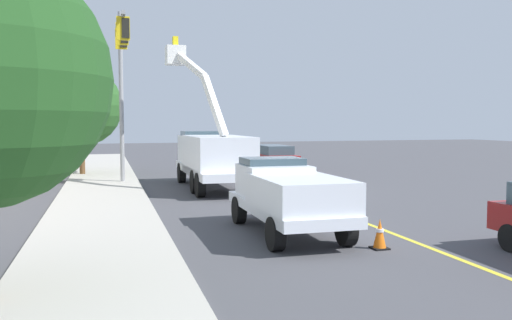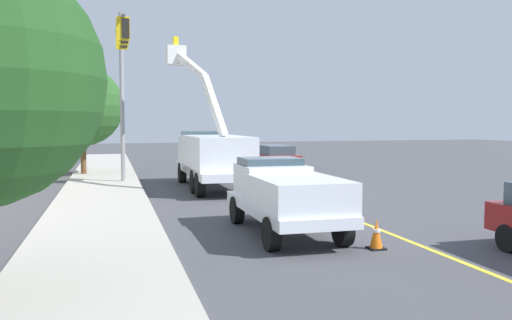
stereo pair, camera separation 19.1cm
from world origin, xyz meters
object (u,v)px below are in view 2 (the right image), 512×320
Objects in this scene: traffic_cone_mid_rear at (231,171)px; traffic_cone_leading at (376,234)px; service_pickup_truck at (285,194)px; utility_bucket_truck at (212,154)px; traffic_cone_mid_front at (282,190)px; traffic_signal_mast at (122,64)px; passing_minivan at (275,157)px.

traffic_cone_leading is at bearing 177.39° from traffic_cone_mid_rear.
service_pickup_truck is 2.93m from traffic_cone_leading.
utility_bucket_truck is 13.38m from traffic_cone_leading.
service_pickup_truck is 15.10m from traffic_cone_mid_rear.
traffic_cone_leading is 8.58m from traffic_cone_mid_front.
utility_bucket_truck reaches higher than traffic_cone_mid_front.
service_pickup_truck is at bearing -163.86° from traffic_signal_mast.
traffic_cone_mid_front reaches higher than traffic_cone_leading.
service_pickup_truck is 19.01m from passing_minivan.
traffic_cone_mid_rear reaches higher than traffic_cone_leading.
utility_bucket_truck is 4.64m from traffic_cone_mid_rear.
utility_bucket_truck is 11.00× the size of traffic_cone_leading.
utility_bucket_truck is 9.15m from passing_minivan.
traffic_cone_mid_front is at bearing -19.44° from service_pickup_truck.
traffic_cone_mid_front is at bearing -4.34° from traffic_cone_leading.
traffic_cone_mid_front is (6.17, -2.18, -0.70)m from service_pickup_truck.
service_pickup_truck is at bearing 161.64° from passing_minivan.
service_pickup_truck reaches higher than traffic_cone_mid_front.
utility_bucket_truck is 1.46× the size of service_pickup_truck.
utility_bucket_truck is at bearing 141.62° from passing_minivan.
traffic_cone_mid_front is (-11.87, 3.81, -0.55)m from passing_minivan.
traffic_cone_leading is (-2.38, -1.53, -0.75)m from service_pickup_truck.
utility_bucket_truck reaches higher than passing_minivan.
traffic_signal_mast is at bearing 41.99° from traffic_cone_mid_front.
traffic_cone_leading is 0.88× the size of traffic_cone_mid_front.
traffic_cone_leading is 0.86× the size of traffic_cone_mid_rear.
traffic_cone_mid_front is at bearing -158.55° from utility_bucket_truck.
traffic_cone_mid_rear is (8.74, -0.14, 0.01)m from traffic_cone_mid_front.
traffic_cone_mid_rear is (4.01, -1.99, -1.19)m from utility_bucket_truck.
traffic_cone_mid_rear is 8.44m from traffic_signal_mast.
passing_minivan is (18.04, -5.99, -0.15)m from service_pickup_truck.
traffic_cone_mid_rear is (17.29, -0.79, 0.06)m from traffic_cone_leading.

